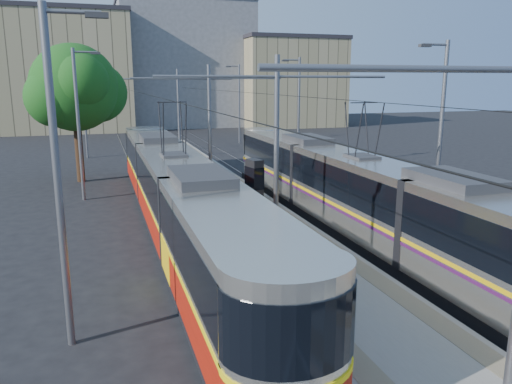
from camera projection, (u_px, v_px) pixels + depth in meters
name	position (u px, v px, depth m)	size (l,w,h in m)	color
ground	(382.00, 336.00, 12.66)	(160.00, 160.00, 0.00)	black
platform	(222.00, 192.00, 28.44)	(4.00, 50.00, 0.30)	gray
tactile_strip_left	(197.00, 191.00, 27.98)	(0.70, 50.00, 0.01)	gray
tactile_strip_right	(247.00, 188.00, 28.83)	(0.70, 50.00, 0.01)	gray
rails	(222.00, 194.00, 28.47)	(8.71, 70.00, 0.03)	gray
tram_left	(175.00, 193.00, 21.05)	(2.43, 28.21, 5.50)	black
tram_right	(360.00, 192.00, 20.54)	(2.43, 27.80, 5.50)	black
catenary	(235.00, 118.00, 24.84)	(9.20, 70.00, 7.00)	slate
street_lamps	(206.00, 116.00, 31.28)	(15.18, 38.22, 8.00)	slate
shelter	(254.00, 179.00, 25.48)	(0.81, 1.09, 2.15)	black
tree	(80.00, 89.00, 31.21)	(5.94, 5.49, 8.62)	#382314
building_left	(66.00, 71.00, 63.89)	(16.32, 12.24, 15.06)	#998B67
building_centre	(184.00, 64.00, 72.08)	(18.36, 14.28, 17.40)	gray
building_right	(289.00, 82.00, 71.17)	(14.28, 10.20, 12.40)	#998B67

